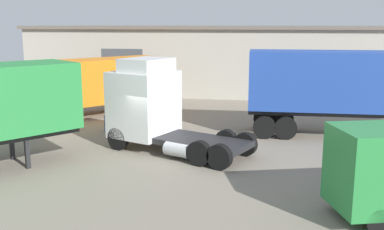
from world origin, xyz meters
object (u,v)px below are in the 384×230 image
at_px(tractor_unit_white, 152,106).
at_px(oil_drum, 110,123).
at_px(box_truck_yellow, 101,83).
at_px(container_trailer_red, 364,83).

height_order(tractor_unit_white, oil_drum, tractor_unit_white).
relative_size(tractor_unit_white, box_truck_yellow, 0.89).
bearing_deg(tractor_unit_white, box_truck_yellow, -30.99).
height_order(tractor_unit_white, container_trailer_red, container_trailer_red).
bearing_deg(oil_drum, tractor_unit_white, -40.77).
bearing_deg(box_truck_yellow, tractor_unit_white, 77.23).
bearing_deg(tractor_unit_white, container_trailer_red, -135.77).
bearing_deg(box_truck_yellow, oil_drum, 66.83).
xyz_separation_m(box_truck_yellow, container_trailer_red, (14.60, -3.23, 0.72)).
bearing_deg(container_trailer_red, box_truck_yellow, 166.00).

